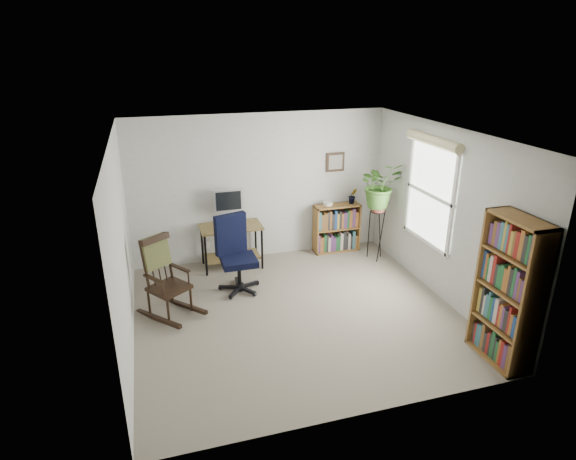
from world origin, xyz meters
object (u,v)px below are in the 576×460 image
object	(u,v)px
tall_bookshelf	(509,292)
desk	(232,246)
office_chair	(239,255)
low_bookshelf	(336,228)
rocking_chair	(168,278)

from	to	relation	value
tall_bookshelf	desk	bearing A→B (deg)	126.89
desk	office_chair	size ratio (longest dim) A/B	0.85
desk	low_bookshelf	size ratio (longest dim) A/B	1.16
desk	tall_bookshelf	size ratio (longest dim) A/B	0.56
desk	rocking_chair	size ratio (longest dim) A/B	0.88
rocking_chair	tall_bookshelf	xyz separation A→B (m)	(3.53, -2.04, 0.31)
office_chair	low_bookshelf	size ratio (longest dim) A/B	1.36
office_chair	tall_bookshelf	world-z (taller)	tall_bookshelf
rocking_chair	office_chair	bearing A→B (deg)	-13.12
desk	low_bookshelf	xyz separation A→B (m)	(1.85, 0.12, 0.07)
low_bookshelf	rocking_chair	bearing A→B (deg)	-154.67
low_bookshelf	desk	bearing A→B (deg)	-176.30
office_chair	low_bookshelf	bearing A→B (deg)	10.23
desk	rocking_chair	world-z (taller)	rocking_chair
desk	low_bookshelf	bearing A→B (deg)	3.70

